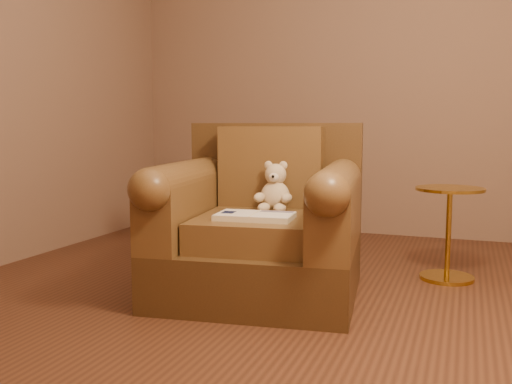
% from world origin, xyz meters
% --- Properties ---
extents(floor, '(4.00, 4.00, 0.00)m').
position_xyz_m(floor, '(0.00, 0.00, 0.00)').
color(floor, '#512D1B').
rests_on(floor, ground).
extents(armchair, '(1.14, 1.10, 0.93)m').
position_xyz_m(armchair, '(-0.21, 0.08, 0.36)').
color(armchair, '#483118').
rests_on(armchair, floor).
extents(teddy_bear, '(0.20, 0.23, 0.28)m').
position_xyz_m(teddy_bear, '(-0.16, 0.17, 0.55)').
color(teddy_bear, '#CFB791').
rests_on(teddy_bear, armchair).
extents(guidebook, '(0.40, 0.27, 0.03)m').
position_xyz_m(guidebook, '(-0.17, -0.14, 0.46)').
color(guidebook, beige).
rests_on(guidebook, armchair).
extents(side_table, '(0.39, 0.39, 0.55)m').
position_xyz_m(side_table, '(0.74, 0.70, 0.30)').
color(side_table, gold).
rests_on(side_table, floor).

